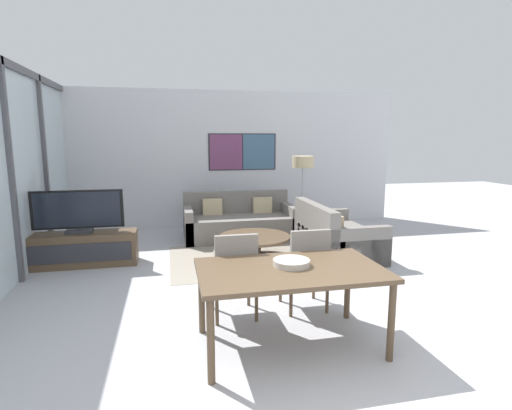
{
  "coord_description": "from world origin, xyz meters",
  "views": [
    {
      "loc": [
        -1.23,
        -2.6,
        1.83
      ],
      "look_at": [
        -0.1,
        2.55,
        0.95
      ],
      "focal_mm": 28.0,
      "sensor_mm": 36.0,
      "label": 1
    }
  ],
  "objects_px": {
    "fruit_bowl": "(291,262)",
    "dining_table": "(290,276)",
    "sofa_main": "(239,223)",
    "television": "(78,212)",
    "coffee_table": "(255,241)",
    "dining_chair_centre": "(306,265)",
    "dining_chair_left": "(235,271)",
    "sofa_side": "(333,238)",
    "floor_lamp": "(303,166)",
    "tv_console": "(81,249)"
  },
  "relations": [
    {
      "from": "sofa_side",
      "to": "dining_chair_centre",
      "type": "xyz_separation_m",
      "value": [
        -1.13,
        -1.89,
        0.24
      ]
    },
    {
      "from": "coffee_table",
      "to": "fruit_bowl",
      "type": "relative_size",
      "value": 3.36
    },
    {
      "from": "fruit_bowl",
      "to": "dining_table",
      "type": "bearing_deg",
      "value": -113.48
    },
    {
      "from": "coffee_table",
      "to": "dining_chair_centre",
      "type": "height_order",
      "value": "dining_chair_centre"
    },
    {
      "from": "television",
      "to": "sofa_main",
      "type": "xyz_separation_m",
      "value": [
        2.54,
        1.19,
        -0.53
      ]
    },
    {
      "from": "sofa_main",
      "to": "coffee_table",
      "type": "bearing_deg",
      "value": -90.0
    },
    {
      "from": "television",
      "to": "coffee_table",
      "type": "relative_size",
      "value": 1.14
    },
    {
      "from": "sofa_main",
      "to": "fruit_bowl",
      "type": "xyz_separation_m",
      "value": [
        -0.22,
        -3.97,
        0.48
      ]
    },
    {
      "from": "dining_table",
      "to": "coffee_table",
      "type": "bearing_deg",
      "value": 84.61
    },
    {
      "from": "sofa_main",
      "to": "dining_chair_centre",
      "type": "relative_size",
      "value": 2.22
    },
    {
      "from": "television",
      "to": "sofa_side",
      "type": "bearing_deg",
      "value": -4.1
    },
    {
      "from": "dining_table",
      "to": "dining_chair_left",
      "type": "height_order",
      "value": "dining_chair_left"
    },
    {
      "from": "tv_console",
      "to": "floor_lamp",
      "type": "distance_m",
      "value": 4.15
    },
    {
      "from": "dining_chair_centre",
      "to": "floor_lamp",
      "type": "distance_m",
      "value": 3.7
    },
    {
      "from": "fruit_bowl",
      "to": "dining_chair_left",
      "type": "bearing_deg",
      "value": 125.0
    },
    {
      "from": "sofa_side",
      "to": "dining_table",
      "type": "height_order",
      "value": "sofa_side"
    },
    {
      "from": "tv_console",
      "to": "dining_chair_left",
      "type": "height_order",
      "value": "dining_chair_left"
    },
    {
      "from": "television",
      "to": "dining_chair_centre",
      "type": "bearing_deg",
      "value": -38.87
    },
    {
      "from": "dining_chair_left",
      "to": "dining_chair_centre",
      "type": "xyz_separation_m",
      "value": [
        0.77,
        0.03,
        0.0
      ]
    },
    {
      "from": "floor_lamp",
      "to": "television",
      "type": "bearing_deg",
      "value": -161.57
    },
    {
      "from": "fruit_bowl",
      "to": "sofa_main",
      "type": "bearing_deg",
      "value": 86.78
    },
    {
      "from": "coffee_table",
      "to": "dining_table",
      "type": "bearing_deg",
      "value": -95.39
    },
    {
      "from": "coffee_table",
      "to": "fruit_bowl",
      "type": "xyz_separation_m",
      "value": [
        -0.22,
        -2.58,
        0.49
      ]
    },
    {
      "from": "dining_chair_left",
      "to": "floor_lamp",
      "type": "bearing_deg",
      "value": 61.21
    },
    {
      "from": "television",
      "to": "sofa_side",
      "type": "distance_m",
      "value": 3.85
    },
    {
      "from": "tv_console",
      "to": "dining_table",
      "type": "xyz_separation_m",
      "value": [
        2.29,
        -2.84,
        0.41
      ]
    },
    {
      "from": "coffee_table",
      "to": "dining_chair_left",
      "type": "xyz_separation_m",
      "value": [
        -0.64,
        -1.99,
        0.24
      ]
    },
    {
      "from": "dining_table",
      "to": "floor_lamp",
      "type": "distance_m",
      "value": 4.43
    },
    {
      "from": "tv_console",
      "to": "dining_chair_left",
      "type": "xyz_separation_m",
      "value": [
        1.91,
        -2.19,
        0.27
      ]
    },
    {
      "from": "sofa_side",
      "to": "dining_chair_centre",
      "type": "relative_size",
      "value": 1.72
    },
    {
      "from": "sofa_side",
      "to": "fruit_bowl",
      "type": "height_order",
      "value": "sofa_side"
    },
    {
      "from": "dining_table",
      "to": "fruit_bowl",
      "type": "relative_size",
      "value": 4.91
    },
    {
      "from": "dining_table",
      "to": "floor_lamp",
      "type": "bearing_deg",
      "value": 69.76
    },
    {
      "from": "sofa_side",
      "to": "dining_table",
      "type": "bearing_deg",
      "value": 149.5
    },
    {
      "from": "sofa_side",
      "to": "dining_chair_left",
      "type": "xyz_separation_m",
      "value": [
        -1.9,
        -1.92,
        0.24
      ]
    },
    {
      "from": "sofa_side",
      "to": "dining_table",
      "type": "distance_m",
      "value": 3.0
    },
    {
      "from": "floor_lamp",
      "to": "sofa_main",
      "type": "bearing_deg",
      "value": -176.48
    },
    {
      "from": "sofa_side",
      "to": "dining_chair_left",
      "type": "bearing_deg",
      "value": 135.3
    },
    {
      "from": "dining_chair_left",
      "to": "floor_lamp",
      "type": "xyz_separation_m",
      "value": [
        1.9,
        3.46,
        0.8
      ]
    },
    {
      "from": "sofa_side",
      "to": "dining_chair_left",
      "type": "height_order",
      "value": "dining_chair_left"
    },
    {
      "from": "sofa_main",
      "to": "fruit_bowl",
      "type": "height_order",
      "value": "sofa_main"
    },
    {
      "from": "coffee_table",
      "to": "dining_chair_left",
      "type": "height_order",
      "value": "dining_chair_left"
    },
    {
      "from": "dining_table",
      "to": "tv_console",
      "type": "bearing_deg",
      "value": 128.92
    },
    {
      "from": "sofa_main",
      "to": "floor_lamp",
      "type": "distance_m",
      "value": 1.64
    },
    {
      "from": "tv_console",
      "to": "floor_lamp",
      "type": "bearing_deg",
      "value": 18.44
    },
    {
      "from": "dining_table",
      "to": "fruit_bowl",
      "type": "bearing_deg",
      "value": 66.52
    },
    {
      "from": "dining_table",
      "to": "television",
      "type": "bearing_deg",
      "value": 128.91
    },
    {
      "from": "dining_chair_centre",
      "to": "fruit_bowl",
      "type": "distance_m",
      "value": 0.76
    },
    {
      "from": "television",
      "to": "dining_table",
      "type": "height_order",
      "value": "television"
    },
    {
      "from": "tv_console",
      "to": "dining_chair_centre",
      "type": "distance_m",
      "value": 3.45
    }
  ]
}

